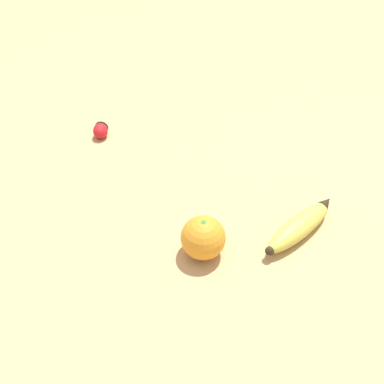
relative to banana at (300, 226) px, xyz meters
The scene contains 4 objects.
ground_plane 0.26m from the banana, 130.81° to the right, with size 3.00×3.00×0.00m, color tan.
banana is the anchor object (origin of this frame).
orange 0.19m from the banana, 75.92° to the right, with size 0.08×0.08×0.08m.
strawberry 0.53m from the banana, 127.70° to the right, with size 0.05×0.04×0.03m.
Camera 1 is at (0.74, -0.01, 0.62)m, focal length 42.00 mm.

